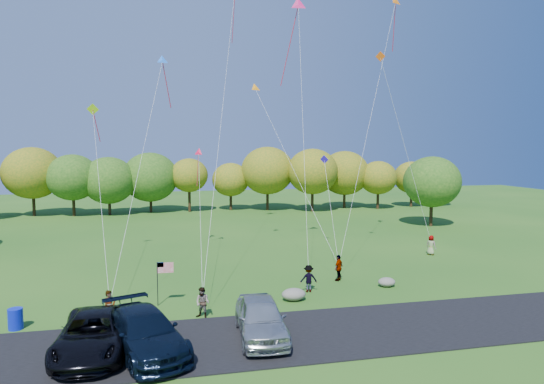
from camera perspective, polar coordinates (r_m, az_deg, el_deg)
The scene contains 16 objects.
ground at distance 25.94m, azimuth -3.56°, elevation -13.63°, with size 140.00×140.00×0.00m, color #235618.
asphalt_lane at distance 22.24m, azimuth -1.84°, elevation -16.84°, with size 44.00×6.00×0.06m, color black.
treeline at distance 60.88m, azimuth -9.46°, elevation 1.74°, with size 76.61×27.93×8.31m.
minivan_dark at distance 21.72m, azimuth -20.34°, elevation -15.38°, with size 2.65×5.74×1.60m, color black.
minivan_navy at distance 21.14m, azimuth -14.77°, elevation -15.66°, with size 2.37×5.83×1.69m, color black.
minivan_silver at distance 22.00m, azimuth -1.32°, elevation -14.60°, with size 2.04×5.06×1.72m, color #A7ACB2.
flyer_a at distance 24.76m, azimuth -18.55°, elevation -12.79°, with size 0.61×0.40×1.68m, color #4C4C59.
flyer_b at distance 24.71m, azimuth -8.17°, elevation -12.77°, with size 0.75×0.58×1.53m, color #4C4C59.
flyer_c at distance 28.68m, azimuth 4.33°, elevation -10.12°, with size 1.02×0.59×1.58m, color #4C4C59.
flyer_d at distance 31.17m, azimuth 7.85°, elevation -8.83°, with size 0.97×0.40×1.66m, color #4C4C59.
flyer_e at distance 40.08m, azimuth 18.20°, elevation -5.95°, with size 0.76×0.49×1.55m, color #4C4C59.
trash_barrel at distance 26.02m, azimuth -27.94°, elevation -13.05°, with size 0.65×0.65×0.98m, color #0C1DB7.
flag_assembly at distance 26.68m, azimuth -12.80°, elevation -9.26°, with size 0.88×0.57×2.36m.
boulder_near at distance 27.24m, azimuth 2.57°, elevation -11.95°, with size 1.34×1.05×0.67m, color gray.
boulder_far at distance 30.58m, azimuth 13.34°, elevation -10.27°, with size 1.06×0.88×0.55m, color gray.
kites_aloft at distance 39.56m, azimuth -0.08°, elevation 18.09°, with size 23.98×10.95×16.05m.
Camera 1 is at (-3.87, -24.23, 8.41)m, focal length 32.00 mm.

